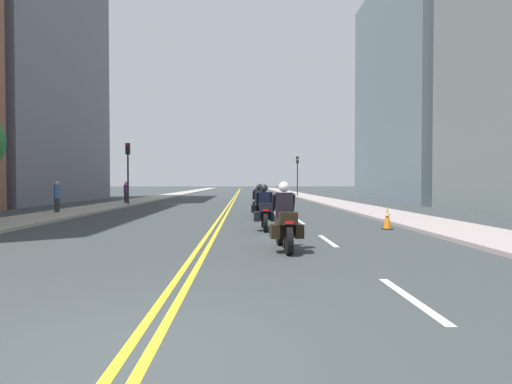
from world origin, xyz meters
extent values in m
plane|color=#33393A|center=(0.00, 48.00, 0.00)|extent=(264.00, 264.00, 0.00)
cube|color=#9C9B8C|center=(-8.20, 48.00, 0.06)|extent=(2.82, 144.00, 0.12)
cube|color=#9F9090|center=(8.20, 48.00, 0.06)|extent=(2.82, 144.00, 0.12)
cube|color=yellow|center=(-0.12, 48.00, 0.00)|extent=(0.12, 132.00, 0.01)
cube|color=yellow|center=(0.12, 48.00, 0.00)|extent=(0.12, 132.00, 0.01)
cube|color=silver|center=(3.40, 2.00, 0.00)|extent=(0.14, 2.40, 0.01)
cube|color=silver|center=(3.40, 8.00, 0.00)|extent=(0.14, 2.40, 0.01)
cube|color=silver|center=(3.40, 14.00, 0.00)|extent=(0.14, 2.40, 0.01)
cube|color=silver|center=(3.40, 20.00, 0.00)|extent=(0.14, 2.40, 0.01)
cube|color=silver|center=(3.40, 26.00, 0.00)|extent=(0.14, 2.40, 0.01)
cube|color=silver|center=(3.40, 32.00, 0.00)|extent=(0.14, 2.40, 0.01)
cube|color=silver|center=(3.40, 38.00, 0.00)|extent=(0.14, 2.40, 0.01)
cube|color=silver|center=(3.40, 44.00, 0.00)|extent=(0.14, 2.40, 0.01)
cube|color=silver|center=(3.40, 50.00, 0.00)|extent=(0.14, 2.40, 0.01)
cube|color=silver|center=(3.40, 56.00, 0.00)|extent=(0.14, 2.40, 0.01)
cube|color=slate|center=(-17.48, 32.36, 12.61)|extent=(8.62, 18.62, 25.23)
cube|color=slate|center=(16.65, 33.79, 9.98)|extent=(6.96, 17.67, 19.97)
cube|color=#2D3847|center=(20.15, 33.79, 4.99)|extent=(0.04, 14.84, 0.90)
cube|color=#2D3847|center=(20.15, 33.79, 15.97)|extent=(0.04, 14.84, 0.90)
cylinder|color=black|center=(1.97, 7.23, 0.33)|extent=(0.16, 0.67, 0.66)
cylinder|color=black|center=(2.04, 5.67, 0.33)|extent=(0.16, 0.67, 0.66)
cube|color=silver|center=(1.97, 7.23, 0.68)|extent=(0.16, 0.33, 0.04)
cube|color=black|center=(2.00, 6.45, 0.61)|extent=(0.38, 1.20, 0.40)
cube|color=black|center=(2.04, 5.75, 0.83)|extent=(0.42, 0.38, 0.28)
cube|color=red|center=(2.05, 5.56, 0.75)|extent=(0.20, 0.04, 0.06)
cube|color=black|center=(1.75, 5.97, 0.51)|extent=(0.22, 0.45, 0.32)
cube|color=black|center=(2.31, 5.99, 0.51)|extent=(0.22, 0.45, 0.32)
cube|color=#B2C1CC|center=(1.98, 6.95, 0.99)|extent=(0.37, 0.14, 0.36)
cube|color=black|center=(2.01, 6.40, 1.11)|extent=(0.41, 0.28, 0.59)
cylinder|color=black|center=(1.76, 6.54, 1.16)|extent=(0.11, 0.29, 0.45)
cylinder|color=black|center=(2.24, 6.56, 1.16)|extent=(0.11, 0.29, 0.45)
sphere|color=white|center=(2.01, 6.43, 1.54)|extent=(0.26, 0.26, 0.26)
cylinder|color=black|center=(1.74, 11.71, 0.32)|extent=(0.13, 0.64, 0.64)
cylinder|color=black|center=(1.74, 10.14, 0.32)|extent=(0.13, 0.64, 0.64)
cube|color=silver|center=(1.74, 11.71, 0.66)|extent=(0.14, 0.32, 0.04)
cube|color=black|center=(1.74, 10.93, 0.60)|extent=(0.32, 1.19, 0.40)
cube|color=black|center=(1.74, 10.22, 0.82)|extent=(0.40, 0.36, 0.28)
cube|color=red|center=(1.74, 10.03, 0.74)|extent=(0.20, 0.03, 0.06)
cube|color=black|center=(1.46, 10.46, 0.50)|extent=(0.20, 0.44, 0.32)
cube|color=black|center=(2.02, 10.46, 0.50)|extent=(0.20, 0.44, 0.32)
cube|color=#B2C1CC|center=(1.74, 11.43, 0.98)|extent=(0.36, 0.12, 0.36)
cube|color=black|center=(1.74, 10.88, 1.06)|extent=(0.40, 0.26, 0.51)
cylinder|color=black|center=(1.50, 11.03, 1.11)|extent=(0.10, 0.28, 0.45)
cylinder|color=black|center=(1.98, 11.03, 1.11)|extent=(0.10, 0.28, 0.45)
sphere|color=black|center=(1.74, 10.91, 1.46)|extent=(0.26, 0.26, 0.26)
cylinder|color=black|center=(1.67, 16.05, 0.31)|extent=(0.16, 0.62, 0.62)
cylinder|color=black|center=(1.75, 14.53, 0.31)|extent=(0.16, 0.62, 0.62)
cube|color=silver|center=(1.67, 16.05, 0.64)|extent=(0.16, 0.33, 0.04)
cube|color=black|center=(1.71, 15.29, 0.59)|extent=(0.38, 1.17, 0.40)
cube|color=black|center=(1.74, 14.61, 0.81)|extent=(0.42, 0.38, 0.28)
cube|color=red|center=(1.75, 14.42, 0.73)|extent=(0.20, 0.04, 0.06)
cube|color=black|center=(1.45, 14.82, 0.49)|extent=(0.22, 0.45, 0.32)
cube|color=black|center=(2.01, 14.85, 0.49)|extent=(0.22, 0.45, 0.32)
cube|color=#B2C1CC|center=(1.68, 15.78, 0.97)|extent=(0.37, 0.14, 0.36)
cube|color=black|center=(1.71, 15.24, 1.04)|extent=(0.41, 0.28, 0.51)
cylinder|color=black|center=(1.46, 15.38, 1.09)|extent=(0.11, 0.29, 0.45)
cylinder|color=black|center=(1.94, 15.41, 1.09)|extent=(0.11, 0.29, 0.45)
sphere|color=black|center=(1.71, 15.27, 1.44)|extent=(0.26, 0.26, 0.26)
cylinder|color=black|center=(1.92, 19.81, 0.31)|extent=(0.15, 0.62, 0.61)
cylinder|color=black|center=(1.85, 18.20, 0.31)|extent=(0.15, 0.62, 0.61)
cube|color=silver|center=(1.92, 19.81, 0.63)|extent=(0.15, 0.33, 0.04)
cube|color=black|center=(1.88, 19.00, 0.59)|extent=(0.37, 1.23, 0.40)
cube|color=black|center=(1.85, 18.28, 0.81)|extent=(0.41, 0.38, 0.28)
cube|color=red|center=(1.84, 18.09, 0.73)|extent=(0.20, 0.04, 0.06)
cube|color=black|center=(1.58, 18.53, 0.49)|extent=(0.22, 0.45, 0.32)
cube|color=black|center=(2.14, 18.51, 0.49)|extent=(0.22, 0.45, 0.32)
cube|color=#B2C1CC|center=(1.90, 19.52, 0.97)|extent=(0.36, 0.14, 0.36)
cube|color=black|center=(1.88, 18.95, 1.05)|extent=(0.41, 0.28, 0.53)
cylinder|color=black|center=(1.65, 19.11, 1.10)|extent=(0.11, 0.28, 0.45)
cylinder|color=black|center=(2.13, 19.09, 1.10)|extent=(0.11, 0.28, 0.45)
sphere|color=black|center=(1.88, 18.98, 1.45)|extent=(0.26, 0.26, 0.26)
cube|color=black|center=(6.08, 10.91, 0.01)|extent=(0.33, 0.33, 0.03)
cone|color=orange|center=(6.08, 10.91, 0.42)|extent=(0.27, 0.27, 0.78)
cylinder|color=white|center=(6.08, 10.91, 0.51)|extent=(0.18, 0.18, 0.08)
cylinder|color=black|center=(-7.19, 26.53, 1.84)|extent=(0.12, 0.12, 3.69)
cube|color=black|center=(-7.19, 26.53, 4.04)|extent=(0.28, 0.28, 0.80)
sphere|color=red|center=(-7.19, 26.38, 4.32)|extent=(0.18, 0.18, 0.18)
cylinder|color=black|center=(7.19, 45.22, 1.96)|extent=(0.12, 0.12, 3.92)
cube|color=black|center=(7.19, 45.22, 4.27)|extent=(0.28, 0.28, 0.80)
sphere|color=yellow|center=(7.19, 45.07, 4.27)|extent=(0.18, 0.18, 0.18)
cube|color=#24292F|center=(-8.01, 29.02, 0.42)|extent=(0.34, 0.34, 0.84)
cube|color=#623573|center=(-8.01, 29.02, 1.17)|extent=(0.41, 0.41, 0.66)
sphere|color=tan|center=(-8.01, 29.02, 1.62)|extent=(0.22, 0.22, 0.22)
cube|color=#562A6B|center=(-8.17, 29.17, 0.94)|extent=(0.18, 0.18, 0.24)
cube|color=#2A2A30|center=(-8.60, 18.25, 0.42)|extent=(0.32, 0.34, 0.84)
cube|color=#315FA7|center=(-8.60, 18.25, 1.17)|extent=(0.38, 0.42, 0.66)
sphere|color=tan|center=(-8.60, 18.25, 1.62)|extent=(0.22, 0.22, 0.22)
camera|label=1|loc=(1.03, -3.96, 1.65)|focal=29.98mm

